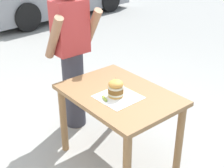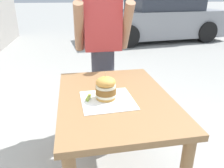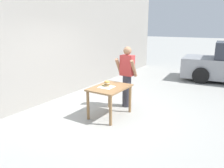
% 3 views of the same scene
% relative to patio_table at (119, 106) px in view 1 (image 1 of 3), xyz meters
% --- Properties ---
extents(ground_plane, '(80.00, 80.00, 0.00)m').
position_rel_patio_table_xyz_m(ground_plane, '(0.00, 0.00, -0.63)').
color(ground_plane, '#9E9E99').
extents(patio_table, '(0.77, 1.07, 0.76)m').
position_rel_patio_table_xyz_m(patio_table, '(0.00, 0.00, 0.00)').
color(patio_table, olive).
rests_on(patio_table, ground).
extents(serving_paper, '(0.36, 0.36, 0.00)m').
position_rel_patio_table_xyz_m(serving_paper, '(-0.06, -0.06, 0.14)').
color(serving_paper, white).
rests_on(serving_paper, patio_table).
extents(sandwich, '(0.14, 0.14, 0.19)m').
position_rel_patio_table_xyz_m(sandwich, '(-0.07, -0.03, 0.21)').
color(sandwich, gold).
rests_on(sandwich, serving_paper).
extents(pickle_spear, '(0.05, 0.08, 0.02)m').
position_rel_patio_table_xyz_m(pickle_spear, '(-0.18, -0.02, 0.15)').
color(pickle_spear, '#8EA83D').
rests_on(pickle_spear, serving_paper).
extents(diner_across_table, '(0.55, 0.35, 1.69)m').
position_rel_patio_table_xyz_m(diner_across_table, '(0.04, 0.82, 0.26)').
color(diner_across_table, '#33333D').
rests_on(diner_across_table, ground).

